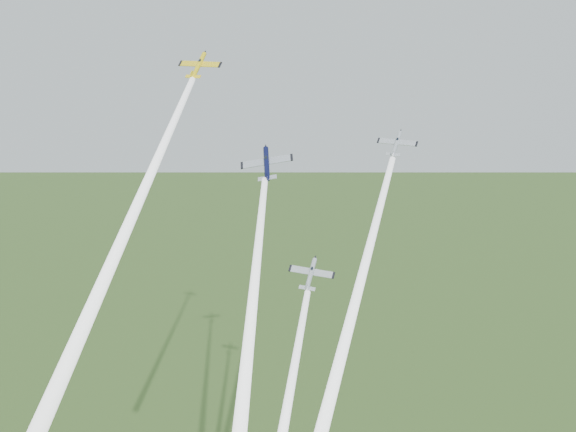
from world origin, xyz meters
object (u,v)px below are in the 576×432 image
object	(u,v)px
plane_yellow	(199,65)
plane_silver_low	(311,274)
plane_silver_right	(397,144)
plane_navy	(267,164)

from	to	relation	value
plane_yellow	plane_silver_low	xyz separation A→B (m)	(19.58, -6.70, -31.91)
plane_yellow	plane_silver_right	distance (m)	34.38
plane_yellow	plane_navy	world-z (taller)	plane_yellow
plane_yellow	plane_silver_low	distance (m)	38.03
plane_yellow	plane_silver_right	size ratio (longest dim) A/B	1.11
plane_yellow	plane_silver_low	bearing A→B (deg)	-11.68
plane_yellow	plane_silver_right	xyz separation A→B (m)	(31.63, 5.04, -12.48)
plane_navy	plane_silver_low	size ratio (longest dim) A/B	1.17
plane_silver_right	plane_silver_low	size ratio (longest dim) A/B	0.92
plane_navy	plane_silver_right	size ratio (longest dim) A/B	1.27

